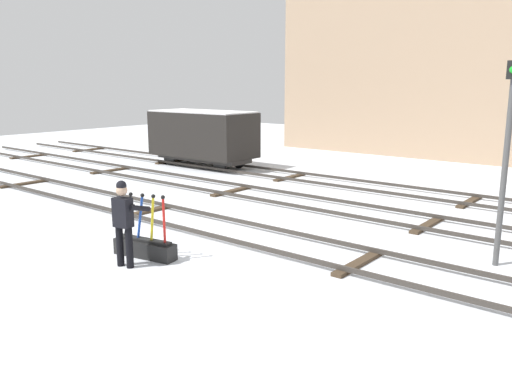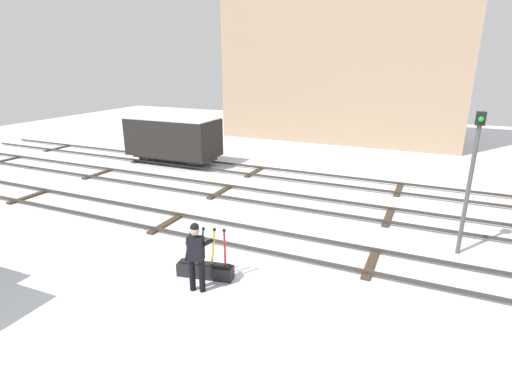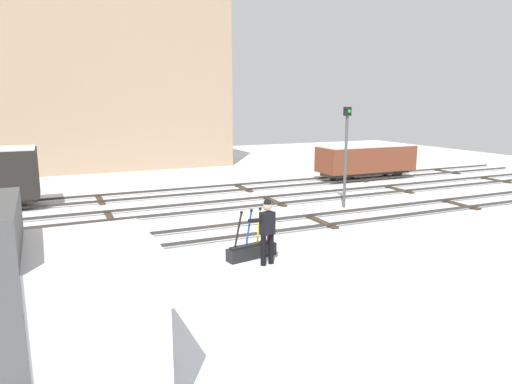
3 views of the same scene
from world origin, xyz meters
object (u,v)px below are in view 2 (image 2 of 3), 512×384
rail_worker (196,253)px  freight_car_mid_siding (173,138)px  signal_post (471,171)px  switch_lever_frame (205,268)px

rail_worker → freight_car_mid_siding: size_ratio=0.37×
freight_car_mid_siding → rail_worker: bearing=-52.6°
rail_worker → signal_post: 7.92m
signal_post → freight_car_mid_siding: size_ratio=0.85×
rail_worker → signal_post: size_ratio=0.44×
switch_lever_frame → freight_car_mid_siding: freight_car_mid_siding is taller
signal_post → freight_car_mid_siding: 15.29m
rail_worker → signal_post: (6.01, 4.94, 1.50)m
switch_lever_frame → freight_car_mid_siding: 12.81m
signal_post → freight_car_mid_siding: signal_post is taller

